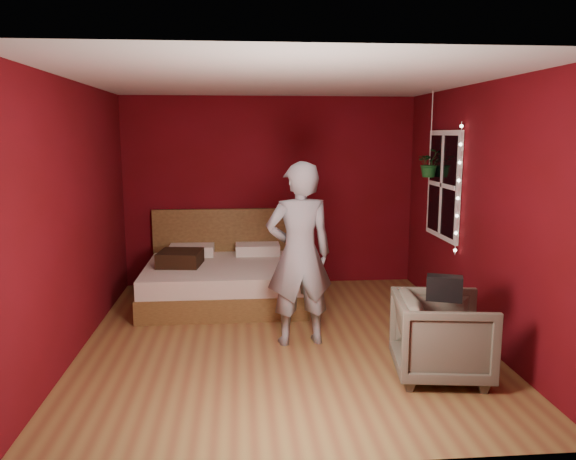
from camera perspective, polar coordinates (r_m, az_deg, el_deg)
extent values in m
plane|color=olive|center=(5.90, -0.53, -11.04)|extent=(4.50, 4.50, 0.00)
cube|color=#5B0912|center=(7.81, -1.84, 3.91)|extent=(4.00, 0.02, 2.60)
cube|color=#5B0912|center=(3.36, 2.47, -3.92)|extent=(4.00, 0.02, 2.60)
cube|color=#5B0912|center=(5.78, -20.85, 1.21)|extent=(0.02, 4.50, 2.60)
cube|color=#5B0912|center=(6.07, 18.74, 1.71)|extent=(0.02, 4.50, 2.60)
cube|color=silver|center=(5.54, -0.57, 15.09)|extent=(4.00, 4.50, 0.02)
cube|color=white|center=(6.86, 15.52, 4.43)|extent=(0.04, 0.97, 1.27)
cube|color=black|center=(6.86, 15.40, 4.43)|extent=(0.02, 0.85, 1.15)
cube|color=white|center=(6.85, 15.36, 4.43)|extent=(0.03, 0.05, 1.15)
cube|color=white|center=(6.85, 15.36, 4.43)|extent=(0.03, 0.85, 0.05)
cylinder|color=silver|center=(6.36, 16.91, 3.97)|extent=(0.01, 0.01, 1.45)
sphere|color=#FFF2CC|center=(6.46, 16.62, -1.99)|extent=(0.04, 0.04, 0.04)
sphere|color=#FFF2CC|center=(6.43, 16.70, -0.31)|extent=(0.04, 0.04, 0.04)
sphere|color=#FFF2CC|center=(6.40, 16.78, 1.39)|extent=(0.04, 0.04, 0.04)
sphere|color=#FFF2CC|center=(6.37, 16.87, 3.11)|extent=(0.04, 0.04, 0.04)
sphere|color=#FFF2CC|center=(6.35, 16.96, 4.84)|extent=(0.04, 0.04, 0.04)
sphere|color=#FFF2CC|center=(6.34, 17.04, 6.57)|extent=(0.04, 0.04, 0.04)
sphere|color=#FFF2CC|center=(6.34, 17.13, 8.31)|extent=(0.04, 0.04, 0.04)
sphere|color=#FFF2CC|center=(6.34, 17.22, 10.05)|extent=(0.04, 0.04, 0.04)
cube|color=brown|center=(7.14, -6.48, -6.21)|extent=(1.96, 1.66, 0.27)
cube|color=silver|center=(7.08, -6.51, -4.31)|extent=(1.92, 1.63, 0.22)
cube|color=brown|center=(7.82, -6.39, -1.79)|extent=(1.96, 0.08, 1.08)
cube|color=silver|center=(7.61, -9.75, -2.04)|extent=(0.59, 0.37, 0.14)
cube|color=silver|center=(7.59, -3.11, -1.94)|extent=(0.59, 0.37, 0.14)
imported|color=gray|center=(5.56, 1.15, -2.48)|extent=(0.72, 0.52, 1.83)
imported|color=#5E584A|center=(5.11, 15.37, -10.40)|extent=(0.90, 0.88, 0.73)
cube|color=black|center=(4.85, 15.60, -5.70)|extent=(0.32, 0.24, 0.21)
cube|color=black|center=(7.06, -10.89, -2.83)|extent=(0.56, 0.56, 0.18)
cylinder|color=silver|center=(7.04, 14.40, 10.78)|extent=(0.01, 0.01, 0.69)
imported|color=#18571B|center=(7.04, 14.22, 6.61)|extent=(0.32, 0.28, 0.34)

